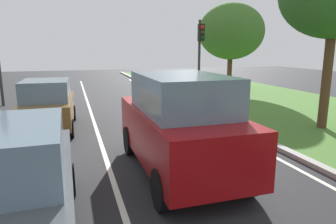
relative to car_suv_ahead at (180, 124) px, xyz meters
The scene contains 10 objects.
ground_plane 5.65m from the car_suv_ahead, 98.77° to the left, with size 60.00×60.00×0.00m, color #262628.
lane_line_center 5.80m from the car_suv_ahead, 105.77° to the left, with size 0.12×32.00×0.01m, color silver.
lane_line_right_edge 6.23m from the car_suv_ahead, 63.24° to the left, with size 0.12×32.00×0.01m, color silver.
grass_verge_right 9.48m from the car_suv_ahead, 35.52° to the left, with size 9.00×48.00×0.06m, color #47752D.
curb_right 6.46m from the car_suv_ahead, 59.21° to the left, with size 0.24×48.00×0.12m, color #9E9B93.
car_suv_ahead is the anchor object (origin of this frame).
car_sedan_left_lane 3.77m from the car_suv_ahead, 148.91° to the right, with size 1.90×4.33×1.86m.
car_hatchback_far 5.83m from the car_suv_ahead, 122.43° to the left, with size 1.85×3.76×1.78m.
traffic_light_near_right 10.64m from the car_suv_ahead, 64.29° to the left, with size 0.32×0.50×4.34m.
tree_roadside_far 14.72m from the car_suv_ahead, 57.01° to the left, with size 4.27×4.27×5.72m.
Camera 1 is at (-1.42, 2.22, 2.84)m, focal length 32.68 mm.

